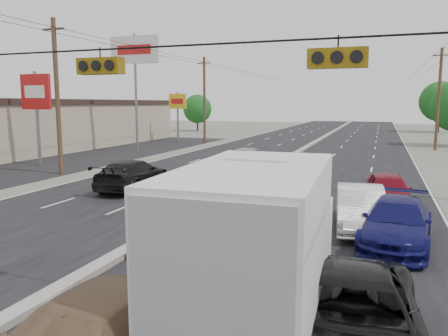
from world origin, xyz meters
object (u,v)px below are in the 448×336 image
Objects in this scene: tree_left_far at (197,109)px; box_truck at (261,245)px; pole_sign_mid at (36,97)px; queue_car_d at (397,223)px; utility_pole_right_c at (439,99)px; queue_car_b at (360,208)px; black_suv at (354,320)px; oncoming_far at (249,158)px; queue_car_a at (242,191)px; pole_sign_billboard at (135,57)px; oncoming_near at (133,175)px; tree_right_far at (440,101)px; queue_car_e at (388,191)px; utility_pole_left_c at (204,99)px; red_sedan at (217,244)px; utility_pole_left_b at (57,96)px; pole_sign_far at (178,105)px.

box_truck is (27.11, -59.93, -1.91)m from tree_left_far.
queue_car_d is (24.94, -11.12, -4.37)m from pole_sign_mid.
utility_pole_right_c is 32.41m from queue_car_b.
black_suv is 7.33m from queue_car_d.
queue_car_a is at bearing 107.29° from oncoming_far.
pole_sign_billboard is 1.98× the size of oncoming_near.
tree_right_far is at bearing 78.16° from black_suv.
queue_car_e is at bearing -58.03° from tree_left_far.
box_truck is at bearing -54.93° from pole_sign_billboard.
utility_pole_left_c is 37.22m from queue_car_b.
box_truck is at bearing -106.75° from queue_car_d.
red_sedan is 0.82× the size of queue_car_e.
tree_right_far is (28.50, 55.00, -0.15)m from utility_pole_left_b.
queue_car_e is (0.73, 12.77, 0.02)m from black_suv.
tree_right_far is at bearing 54.01° from pole_sign_billboard.
utility_pole_left_b is 13.68m from pole_sign_billboard.
pole_sign_mid is at bearing 158.03° from queue_car_a.
queue_car_b is (-5.80, -31.59, -4.32)m from utility_pole_right_c.
pole_sign_billboard is 52.05m from tree_right_far.
utility_pole_left_c is 21.94m from oncoming_far.
utility_pole_left_b is 2.09× the size of queue_car_b.
utility_pole_left_b is 1.00× the size of utility_pole_right_c.
tree_left_far is at bearing 149.90° from utility_pole_right_c.
utility_pole_left_b is at bearing 137.16° from black_suv.
box_truck is at bearing 109.32° from oncoming_far.
oncoming_near is (-12.03, 3.76, 0.02)m from queue_car_b.
black_suv is 12.79m from queue_car_e.
utility_pole_left_c is at bearing 111.21° from black_suv.
black_suv is at bearing -93.94° from queue_car_b.
utility_pole_left_b reaches higher than tree_left_far.
queue_car_e is at bearing 137.48° from oncoming_far.
queue_car_b reaches higher than queue_car_a.
oncoming_far is (-14.01, -18.49, -4.35)m from utility_pole_right_c.
pole_sign_mid is 27.65m from queue_car_d.
tree_right_far reaches higher than tree_left_far.
pole_sign_billboard is at bearing -76.81° from tree_left_far.
black_suv is at bearing -100.41° from queue_car_e.
queue_car_e is 0.81× the size of oncoming_near.
queue_car_d is 5.50m from queue_car_e.
queue_car_a is (14.05, -29.80, -4.37)m from utility_pole_left_c.
pole_sign_mid reaches higher than queue_car_d.
utility_pole_left_c is at bearing 111.54° from box_truck.
pole_sign_far is 1.10× the size of oncoming_far.
queue_car_d is at bearing -60.60° from tree_left_far.
pole_sign_mid is 61.59m from tree_right_far.
utility_pole_left_b is 20.85m from queue_car_e.
queue_car_a is at bearing 104.56° from red_sedan.
tree_left_far is 1.36× the size of queue_car_e.
tree_left_far reaches higher than black_suv.
red_sedan is at bearing -104.47° from utility_pole_right_c.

